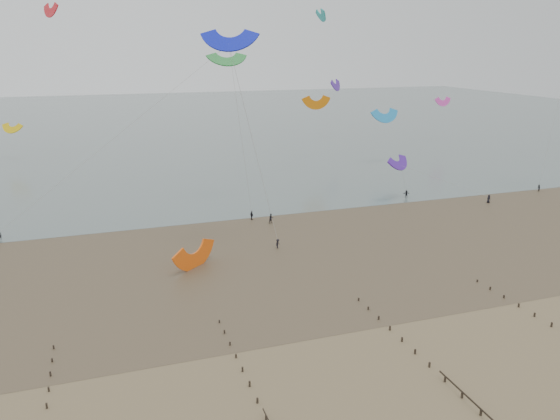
# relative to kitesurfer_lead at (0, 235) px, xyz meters

# --- Properties ---
(ground) EXTENTS (500.00, 500.00, 0.00)m
(ground) POSITION_rel_kitesurfer_lead_xyz_m (42.49, -51.94, -0.79)
(ground) COLOR brown
(ground) RESTS_ON ground
(sea_and_shore) EXTENTS (500.00, 665.00, 0.03)m
(sea_and_shore) POSITION_rel_kitesurfer_lead_xyz_m (38.41, -17.54, -0.78)
(sea_and_shore) COLOR #475654
(sea_and_shore) RESTS_ON ground
(kitesurfer_lead) EXTENTS (0.61, 0.44, 1.58)m
(kitesurfer_lead) POSITION_rel_kitesurfer_lead_xyz_m (0.00, 0.00, 0.00)
(kitesurfer_lead) COLOR black
(kitesurfer_lead) RESTS_ON ground
(kitesurfers) EXTENTS (140.30, 22.84, 1.82)m
(kitesurfers) POSITION_rel_kitesurfer_lead_xyz_m (58.15, -5.27, 0.04)
(kitesurfers) COLOR black
(kitesurfers) RESTS_ON ground
(grounded_kite) EXTENTS (9.48, 9.26, 4.11)m
(grounded_kite) POSITION_rel_kitesurfer_lead_xyz_m (28.87, -22.36, -0.79)
(grounded_kite) COLOR #FF5C10
(grounded_kite) RESTS_ON ground
(kites_airborne) EXTENTS (262.43, 110.12, 38.00)m
(kites_airborne) POSITION_rel_kitesurfer_lead_xyz_m (25.56, 34.06, 21.41)
(kites_airborne) COLOR #2490DB
(kites_airborne) RESTS_ON ground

